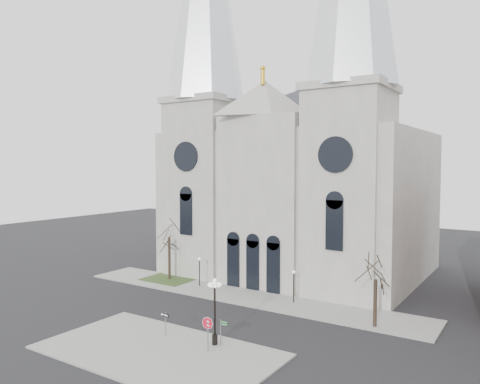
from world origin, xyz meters
The scene contains 13 objects.
ground centered at (0.00, 0.00, 0.00)m, with size 160.00×160.00×0.00m, color black.
sidewalk_near centered at (3.00, -5.00, 0.07)m, with size 18.00×10.00×0.14m, color gray.
sidewalk_far centered at (0.00, 11.00, 0.07)m, with size 40.00×6.00×0.14m, color gray.
grass_patch centered at (-11.00, 12.00, 0.09)m, with size 6.00×5.00×0.18m, color #2A441D.
cathedral centered at (0.00, 22.86, 18.48)m, with size 33.00×26.66×54.00m.
tree_left centered at (-11.00, 12.00, 5.58)m, with size 3.20×3.20×7.50m.
tree_right centered at (15.00, 9.00, 4.47)m, with size 3.20×3.20×6.00m.
ped_lamp_left centered at (-6.00, 11.50, 2.33)m, with size 0.32×0.32×3.26m.
ped_lamp_right centered at (6.00, 11.50, 2.33)m, with size 0.32×0.32×3.26m.
stop_sign centered at (6.20, -3.07, 1.97)m, with size 0.90×0.28×2.58m.
globe_lamp centered at (5.89, -1.78, 3.39)m, with size 1.16×1.16×5.17m.
one_way_sign centered at (1.41, -2.42, 1.46)m, with size 0.84×0.11×1.92m.
street_name_sign centered at (6.43, -1.64, 1.33)m, with size 0.63×0.14×1.99m.
Camera 1 is at (26.79, -30.30, 13.97)m, focal length 35.00 mm.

